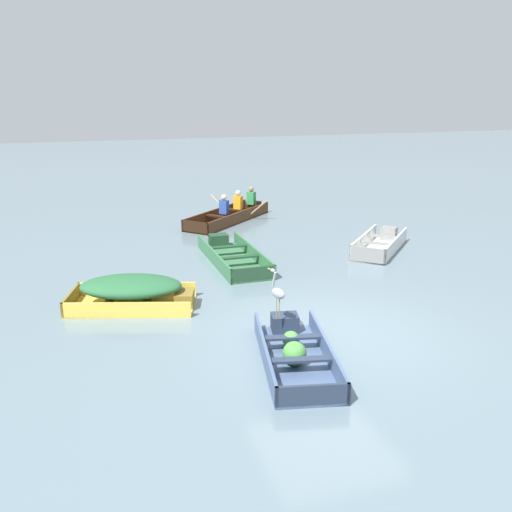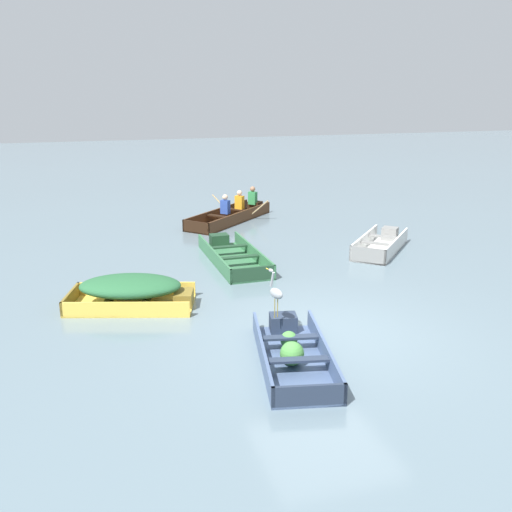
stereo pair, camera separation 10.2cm
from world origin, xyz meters
name	(u,v)px [view 2 (the right image)]	position (x,y,z in m)	size (l,w,h in m)	color
ground_plane	(328,332)	(0.00, 0.00, 0.00)	(80.00, 80.00, 0.00)	slate
dinghy_slate_blue_foreground	(292,352)	(-1.00, -0.84, 0.14)	(1.56, 2.86, 0.42)	#475B7F
skiff_yellow_near_moored	(132,290)	(-3.25, 2.27, 0.36)	(2.70, 1.84, 0.64)	#E5BC47
skiff_white_mid_moored	(381,244)	(3.56, 4.53, 0.15)	(2.42, 2.51, 0.41)	white
skiff_green_far_moored	(232,256)	(-0.54, 4.76, 0.12)	(1.13, 3.33, 0.35)	#387047
rowboat_dark_varnish_with_crew	(233,214)	(0.64, 9.19, 0.21)	(3.40, 3.28, 0.93)	#4C2D19
heron_on_dinghy	(276,292)	(-1.02, -0.05, 0.89)	(0.23, 0.45, 0.84)	olive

